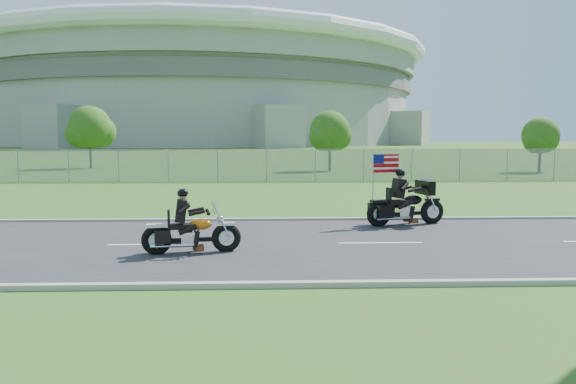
{
  "coord_description": "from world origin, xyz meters",
  "views": [
    {
      "loc": [
        1.01,
        -14.4,
        2.88
      ],
      "look_at": [
        1.56,
        0.0,
        1.4
      ],
      "focal_mm": 35.0,
      "sensor_mm": 36.0,
      "label": 1
    }
  ],
  "objects": [
    {
      "name": "curb_south",
      "position": [
        0.0,
        -4.05,
        0.05
      ],
      "size": [
        120.0,
        0.18,
        0.12
      ],
      "primitive_type": "cube",
      "color": "#9E9B93",
      "rests_on": "ground"
    },
    {
      "name": "road",
      "position": [
        0.0,
        0.0,
        0.02
      ],
      "size": [
        120.0,
        8.0,
        0.04
      ],
      "primitive_type": "cube",
      "color": "#28282B",
      "rests_on": "ground"
    },
    {
      "name": "curb_north",
      "position": [
        0.0,
        4.05,
        0.05
      ],
      "size": [
        120.0,
        0.18,
        0.12
      ],
      "primitive_type": "cube",
      "color": "#9E9B93",
      "rests_on": "ground"
    },
    {
      "name": "ground",
      "position": [
        0.0,
        0.0,
        0.0
      ],
      "size": [
        420.0,
        420.0,
        0.0
      ],
      "primitive_type": "plane",
      "color": "#2E561A",
      "rests_on": "ground"
    },
    {
      "name": "motorcycle_lead",
      "position": [
        -0.84,
        -1.01,
        0.51
      ],
      "size": [
        2.38,
        0.82,
        1.6
      ],
      "rotation": [
        0.0,
        0.0,
        0.16
      ],
      "color": "black",
      "rests_on": "ground"
    },
    {
      "name": "tree_fence_far",
      "position": [
        22.04,
        28.03,
        2.64
      ],
      "size": [
        3.08,
        2.87,
        4.2
      ],
      "color": "#382316",
      "rests_on": "ground"
    },
    {
      "name": "fence",
      "position": [
        -5.0,
        20.0,
        1.0
      ],
      "size": [
        60.0,
        0.03,
        2.0
      ],
      "primitive_type": "cube",
      "color": "gray",
      "rests_on": "ground"
    },
    {
      "name": "tree_fence_mid",
      "position": [
        -13.95,
        34.04,
        3.3
      ],
      "size": [
        3.96,
        3.69,
        5.3
      ],
      "color": "#382316",
      "rests_on": "ground"
    },
    {
      "name": "tree_fence_near",
      "position": [
        6.04,
        30.04,
        2.97
      ],
      "size": [
        3.52,
        3.28,
        4.75
      ],
      "color": "#382316",
      "rests_on": "ground"
    },
    {
      "name": "motorcycle_follow",
      "position": [
        5.39,
        2.98,
        0.62
      ],
      "size": [
        2.66,
        1.2,
        2.25
      ],
      "rotation": [
        0.0,
        0.0,
        0.26
      ],
      "color": "black",
      "rests_on": "ground"
    },
    {
      "name": "stadium",
      "position": [
        -20.0,
        170.0,
        15.58
      ],
      "size": [
        140.4,
        140.4,
        29.2
      ],
      "color": "#A3A099",
      "rests_on": "ground"
    }
  ]
}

